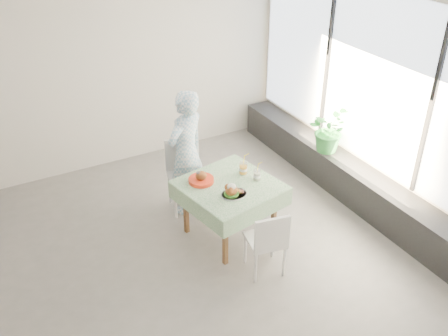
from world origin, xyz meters
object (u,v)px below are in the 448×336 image
diner (186,153)px  main_dish (233,192)px  juice_cup_orange (243,168)px  potted_plant (328,129)px  cafe_table (230,204)px  chair_near (265,252)px  chair_far (186,188)px

diner → main_dish: diner is taller
juice_cup_orange → potted_plant: 1.60m
diner → potted_plant: size_ratio=2.62×
diner → potted_plant: (2.03, -0.30, -0.02)m
diner → juice_cup_orange: diner is taller
cafe_table → diner: diner is taller
chair_near → juice_cup_orange: (0.23, 0.89, 0.56)m
diner → main_dish: (0.12, -0.99, -0.05)m
chair_far → cafe_table: bearing=-75.2°
cafe_table → chair_far: 0.84m
diner → juice_cup_orange: bearing=101.8°
chair_far → chair_near: size_ratio=1.15×
cafe_table → main_dish: 0.41m
chair_near → potted_plant: bearing=34.3°
cafe_table → potted_plant: potted_plant is taller
chair_far → juice_cup_orange: size_ratio=3.15×
cafe_table → diner: bearing=104.8°
chair_near → juice_cup_orange: 1.07m
chair_far → diner: diner is taller
chair_far → diner: bearing=-75.3°
diner → main_dish: 1.00m
cafe_table → chair_far: bearing=104.8°
chair_near → diner: bearing=98.8°
potted_plant → juice_cup_orange: bearing=-167.9°
main_dish → potted_plant: bearing=19.9°
cafe_table → juice_cup_orange: juice_cup_orange is taller
potted_plant → main_dish: bearing=-160.1°
chair_near → main_dish: 0.77m
cafe_table → diner: (-0.20, 0.77, 0.38)m
cafe_table → main_dish: main_dish is taller
chair_far → chair_near: chair_far is taller
cafe_table → chair_far: (-0.21, 0.80, -0.17)m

